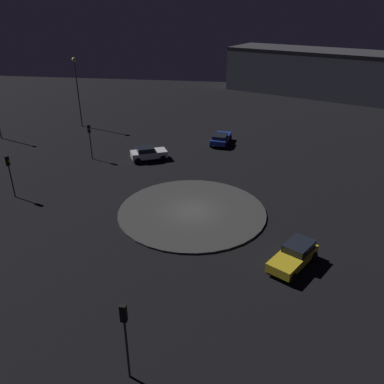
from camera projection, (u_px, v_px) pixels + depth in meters
ground_plane at (192, 212)px, 33.83m from camera, size 119.50×119.50×0.00m
roundabout_island at (192, 211)px, 33.79m from camera, size 12.68×12.68×0.16m
car_blue at (221, 138)px, 49.43m from camera, size 4.51×2.54×1.39m
car_yellow at (294, 255)px, 26.77m from camera, size 4.54×3.75×1.51m
car_white at (148, 153)px, 44.52m from camera, size 3.36×4.37×1.54m
traffic_light_northeast at (90, 135)px, 43.82m from camera, size 0.38×0.39×4.03m
traffic_light_west at (125, 327)px, 17.71m from camera, size 0.36×0.31×4.48m
traffic_light_north at (9, 168)px, 35.19m from camera, size 0.31×0.36×4.03m
streetlamp_northeast at (77, 82)px, 53.95m from camera, size 0.56×0.56×9.50m
store_building at (333, 74)px, 72.94m from camera, size 25.77×39.91×8.11m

